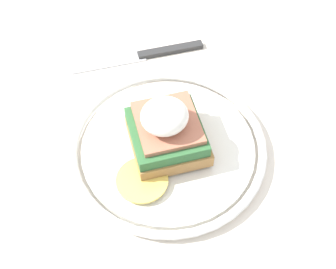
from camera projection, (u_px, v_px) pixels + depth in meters
dining_table at (171, 175)px, 0.67m from camera, size 1.05×0.80×0.72m
plate at (168, 148)px, 0.55m from camera, size 0.23×0.23×0.02m
sandwich at (166, 132)px, 0.53m from camera, size 0.11×0.11×0.07m
knife at (148, 54)px, 0.65m from camera, size 0.02×0.19×0.01m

